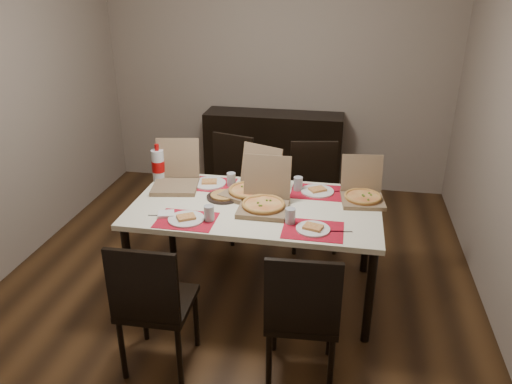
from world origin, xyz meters
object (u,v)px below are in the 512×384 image
(chair_far_left, at_px, (228,181))
(chair_far_right, at_px, (314,190))
(chair_near_right, at_px, (302,312))
(chair_near_left, at_px, (153,302))
(dining_table, at_px, (256,213))
(sideboard, at_px, (273,153))
(pizza_box_center, at_px, (264,201))
(soda_bottle, at_px, (158,165))
(dip_bowl, at_px, (264,192))

(chair_far_left, bearing_deg, chair_far_right, -4.09)
(chair_near_right, bearing_deg, chair_near_left, -175.88)
(dining_table, bearing_deg, chair_near_right, -63.79)
(sideboard, distance_m, dining_table, 2.00)
(dining_table, xyz_separation_m, chair_far_right, (0.36, 0.89, -0.17))
(chair_near_right, xyz_separation_m, pizza_box_center, (-0.37, 0.83, 0.29))
(sideboard, xyz_separation_m, soda_bottle, (-0.69, -1.67, 0.43))
(chair_far_right, bearing_deg, soda_bottle, -154.53)
(chair_near_right, xyz_separation_m, chair_far_right, (-0.07, 1.77, 0.00))
(sideboard, height_order, dip_bowl, sideboard)
(dip_bowl, bearing_deg, sideboard, 96.36)
(soda_bottle, bearing_deg, chair_far_right, 25.47)
(chair_near_left, distance_m, chair_far_left, 1.89)
(chair_far_left, distance_m, chair_far_right, 0.81)
(chair_far_right, bearing_deg, pizza_box_center, -107.42)
(sideboard, bearing_deg, pizza_box_center, -83.26)
(chair_near_left, distance_m, chair_near_right, 0.89)
(sideboard, distance_m, chair_far_left, 1.07)
(chair_near_right, distance_m, pizza_box_center, 0.96)
(dip_bowl, bearing_deg, soda_bottle, 173.26)
(chair_near_right, height_order, pizza_box_center, pizza_box_center)
(chair_near_right, relative_size, soda_bottle, 3.00)
(pizza_box_center, bearing_deg, soda_bottle, 158.93)
(dip_bowl, bearing_deg, chair_far_left, 122.43)
(chair_near_right, height_order, chair_far_left, same)
(dining_table, bearing_deg, sideboard, 94.93)
(chair_near_left, bearing_deg, dining_table, 64.63)
(chair_near_left, height_order, dip_bowl, chair_near_left)
(sideboard, xyz_separation_m, chair_far_left, (-0.27, -1.03, 0.06))
(chair_near_right, relative_size, chair_far_right, 1.00)
(chair_far_right, xyz_separation_m, pizza_box_center, (-0.29, -0.94, 0.29))
(soda_bottle, bearing_deg, chair_far_left, 57.18)
(sideboard, bearing_deg, chair_near_right, -78.04)
(chair_far_right, xyz_separation_m, soda_bottle, (-1.22, -0.58, 0.37))
(chair_far_right, distance_m, pizza_box_center, 1.03)
(pizza_box_center, xyz_separation_m, soda_bottle, (-0.93, 0.36, 0.08))
(chair_far_left, xyz_separation_m, soda_bottle, (-0.41, -0.64, 0.37))
(dining_table, height_order, dip_bowl, dip_bowl)
(chair_near_left, xyz_separation_m, chair_far_left, (0.00, 1.89, 0.00))
(soda_bottle, bearing_deg, dip_bowl, -6.74)
(sideboard, height_order, soda_bottle, soda_bottle)
(sideboard, xyz_separation_m, chair_far_right, (0.53, -1.09, 0.06))
(chair_far_right, bearing_deg, chair_near_left, -113.92)
(dip_bowl, bearing_deg, chair_far_right, 63.91)
(sideboard, bearing_deg, soda_bottle, -112.31)
(chair_near_right, bearing_deg, chair_far_left, 115.72)
(soda_bottle, bearing_deg, sideboard, 67.69)
(pizza_box_center, height_order, soda_bottle, pizza_box_center)
(chair_near_right, bearing_deg, pizza_box_center, 113.78)
(dining_table, relative_size, soda_bottle, 5.81)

